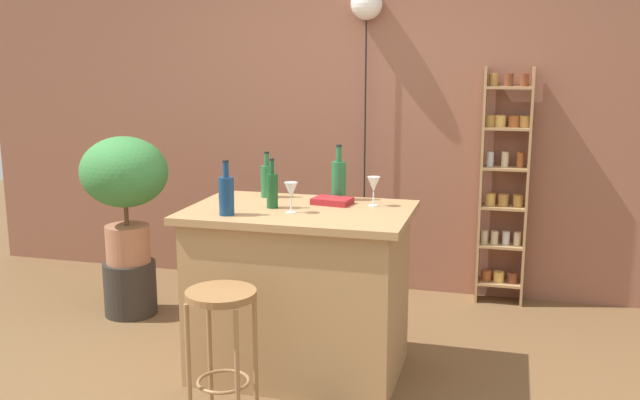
{
  "coord_description": "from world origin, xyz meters",
  "views": [
    {
      "loc": [
        1.1,
        -3.35,
        1.77
      ],
      "look_at": [
        0.05,
        0.55,
        0.95
      ],
      "focal_mm": 40.15,
      "sensor_mm": 36.0,
      "label": 1
    }
  ],
  "objects_px": {
    "plant_stool": "(130,288)",
    "bar_stool": "(222,325)",
    "bottle_wine_red": "(267,180)",
    "wine_glass_center": "(291,191)",
    "wine_glass_left": "(374,185)",
    "bottle_spirits_clear": "(272,189)",
    "potted_plant": "(124,181)",
    "spice_shelf": "(504,185)",
    "bottle_sauce_amber": "(226,194)",
    "bottle_olive_oil": "(339,179)",
    "pendant_globe_light": "(367,8)",
    "cookbook": "(332,201)"
  },
  "relations": [
    {
      "from": "bottle_wine_red",
      "to": "cookbook",
      "type": "height_order",
      "value": "bottle_wine_red"
    },
    {
      "from": "spice_shelf",
      "to": "cookbook",
      "type": "distance_m",
      "value": 1.62
    },
    {
      "from": "bar_stool",
      "to": "pendant_globe_light",
      "type": "height_order",
      "value": "pendant_globe_light"
    },
    {
      "from": "bottle_wine_red",
      "to": "pendant_globe_light",
      "type": "xyz_separation_m",
      "value": [
        0.32,
        1.28,
        1.05
      ]
    },
    {
      "from": "spice_shelf",
      "to": "bottle_olive_oil",
      "type": "bearing_deg",
      "value": -127.34
    },
    {
      "from": "bottle_sauce_amber",
      "to": "bottle_spirits_clear",
      "type": "bearing_deg",
      "value": 53.15
    },
    {
      "from": "bar_stool",
      "to": "bottle_wine_red",
      "type": "bearing_deg",
      "value": 95.48
    },
    {
      "from": "plant_stool",
      "to": "bar_stool",
      "type": "bearing_deg",
      "value": -45.65
    },
    {
      "from": "cookbook",
      "to": "bar_stool",
      "type": "bearing_deg",
      "value": -103.2
    },
    {
      "from": "bottle_sauce_amber",
      "to": "wine_glass_center",
      "type": "xyz_separation_m",
      "value": [
        0.31,
        0.14,
        0.01
      ]
    },
    {
      "from": "bar_stool",
      "to": "bottle_olive_oil",
      "type": "height_order",
      "value": "bottle_olive_oil"
    },
    {
      "from": "bar_stool",
      "to": "pendant_globe_light",
      "type": "distance_m",
      "value": 2.74
    },
    {
      "from": "bar_stool",
      "to": "spice_shelf",
      "type": "bearing_deg",
      "value": 59.95
    },
    {
      "from": "spice_shelf",
      "to": "plant_stool",
      "type": "relative_size",
      "value": 4.54
    },
    {
      "from": "plant_stool",
      "to": "bottle_olive_oil",
      "type": "xyz_separation_m",
      "value": [
        1.55,
        -0.27,
        0.88
      ]
    },
    {
      "from": "spice_shelf",
      "to": "bottle_wine_red",
      "type": "xyz_separation_m",
      "value": [
        -1.34,
        -1.23,
        0.18
      ]
    },
    {
      "from": "bar_stool",
      "to": "potted_plant",
      "type": "bearing_deg",
      "value": 134.35
    },
    {
      "from": "bottle_wine_red",
      "to": "wine_glass_left",
      "type": "distance_m",
      "value": 0.66
    },
    {
      "from": "cookbook",
      "to": "wine_glass_center",
      "type": "bearing_deg",
      "value": -111.09
    },
    {
      "from": "pendant_globe_light",
      "to": "spice_shelf",
      "type": "bearing_deg",
      "value": -2.44
    },
    {
      "from": "bar_stool",
      "to": "bottle_sauce_amber",
      "type": "distance_m",
      "value": 0.71
    },
    {
      "from": "bottle_olive_oil",
      "to": "bottle_sauce_amber",
      "type": "xyz_separation_m",
      "value": [
        -0.47,
        -0.54,
        -0.01
      ]
    },
    {
      "from": "spice_shelf",
      "to": "wine_glass_center",
      "type": "distance_m",
      "value": 1.94
    },
    {
      "from": "potted_plant",
      "to": "bottle_spirits_clear",
      "type": "relative_size",
      "value": 3.17
    },
    {
      "from": "bar_stool",
      "to": "cookbook",
      "type": "xyz_separation_m",
      "value": [
        0.33,
        0.84,
        0.46
      ]
    },
    {
      "from": "bottle_sauce_amber",
      "to": "spice_shelf",
      "type": "bearing_deg",
      "value": 51.53
    },
    {
      "from": "plant_stool",
      "to": "wine_glass_center",
      "type": "xyz_separation_m",
      "value": [
        1.39,
        -0.68,
        0.88
      ]
    },
    {
      "from": "spice_shelf",
      "to": "plant_stool",
      "type": "xyz_separation_m",
      "value": [
        -2.46,
        -0.93,
        -0.68
      ]
    },
    {
      "from": "bar_stool",
      "to": "wine_glass_center",
      "type": "distance_m",
      "value": 0.81
    },
    {
      "from": "bottle_wine_red",
      "to": "wine_glass_center",
      "type": "distance_m",
      "value": 0.46
    },
    {
      "from": "plant_stool",
      "to": "bottle_olive_oil",
      "type": "bearing_deg",
      "value": -10.07
    },
    {
      "from": "potted_plant",
      "to": "bottle_wine_red",
      "type": "bearing_deg",
      "value": -15.34
    },
    {
      "from": "bottle_olive_oil",
      "to": "wine_glass_left",
      "type": "bearing_deg",
      "value": -27.24
    },
    {
      "from": "bottle_spirits_clear",
      "to": "plant_stool",
      "type": "bearing_deg",
      "value": 154.8
    },
    {
      "from": "wine_glass_center",
      "to": "cookbook",
      "type": "height_order",
      "value": "wine_glass_center"
    },
    {
      "from": "plant_stool",
      "to": "wine_glass_left",
      "type": "relative_size",
      "value": 2.27
    },
    {
      "from": "plant_stool",
      "to": "bottle_wine_red",
      "type": "distance_m",
      "value": 1.45
    },
    {
      "from": "plant_stool",
      "to": "potted_plant",
      "type": "bearing_deg",
      "value": 0.0
    },
    {
      "from": "spice_shelf",
      "to": "cookbook",
      "type": "bearing_deg",
      "value": -124.73
    },
    {
      "from": "plant_stool",
      "to": "pendant_globe_light",
      "type": "relative_size",
      "value": 0.17
    },
    {
      "from": "bottle_wine_red",
      "to": "wine_glass_left",
      "type": "bearing_deg",
      "value": -7.33
    },
    {
      "from": "plant_stool",
      "to": "bottle_wine_red",
      "type": "relative_size",
      "value": 1.37
    },
    {
      "from": "pendant_globe_light",
      "to": "bar_stool",
      "type": "bearing_deg",
      "value": -96.07
    },
    {
      "from": "potted_plant",
      "to": "pendant_globe_light",
      "type": "relative_size",
      "value": 0.39
    },
    {
      "from": "bottle_spirits_clear",
      "to": "cookbook",
      "type": "relative_size",
      "value": 1.3
    },
    {
      "from": "bottle_spirits_clear",
      "to": "cookbook",
      "type": "distance_m",
      "value": 0.36
    },
    {
      "from": "bar_stool",
      "to": "bottle_spirits_clear",
      "type": "relative_size",
      "value": 2.47
    },
    {
      "from": "bar_stool",
      "to": "plant_stool",
      "type": "bearing_deg",
      "value": 134.35
    },
    {
      "from": "potted_plant",
      "to": "wine_glass_center",
      "type": "relative_size",
      "value": 5.29
    },
    {
      "from": "bottle_spirits_clear",
      "to": "bottle_olive_oil",
      "type": "height_order",
      "value": "bottle_olive_oil"
    }
  ]
}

